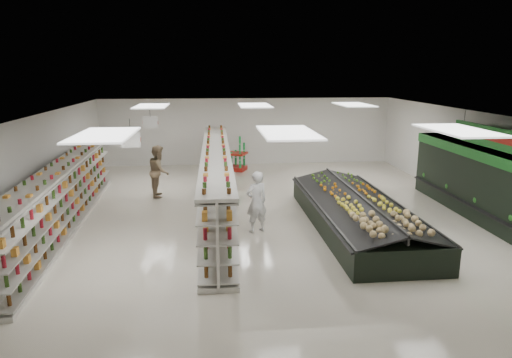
{
  "coord_description": "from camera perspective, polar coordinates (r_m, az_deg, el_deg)",
  "views": [
    {
      "loc": [
        -1.68,
        -14.01,
        4.52
      ],
      "look_at": [
        -0.32,
        0.16,
        1.11
      ],
      "focal_mm": 32.0,
      "sensor_mm": 36.0,
      "label": 1
    }
  ],
  "objects": [
    {
      "name": "shopper_main",
      "position": [
        12.9,
        0.06,
        -2.88
      ],
      "size": [
        0.76,
        0.65,
        1.78
      ],
      "primitive_type": "imported",
      "rotation": [
        0.0,
        0.0,
        3.55
      ],
      "color": "white",
      "rests_on": "floor"
    },
    {
      "name": "floor",
      "position": [
        14.82,
        1.28,
        -4.28
      ],
      "size": [
        16.0,
        16.0,
        0.0
      ],
      "primitive_type": "plane",
      "color": "beige",
      "rests_on": "ground"
    },
    {
      "name": "wall_back",
      "position": [
        22.27,
        -1.13,
        5.95
      ],
      "size": [
        14.0,
        0.02,
        3.2
      ],
      "primitive_type": "cube",
      "color": "white",
      "rests_on": "floor"
    },
    {
      "name": "wall_left",
      "position": [
        15.27,
        -25.77,
        1.1
      ],
      "size": [
        0.02,
        16.0,
        3.2
      ],
      "primitive_type": "cube",
      "color": "white",
      "rests_on": "floor"
    },
    {
      "name": "shopper_background",
      "position": [
        16.94,
        -12.03,
        0.98
      ],
      "size": [
        0.61,
        0.94,
        1.88
      ],
      "primitive_type": "imported",
      "rotation": [
        0.0,
        0.0,
        1.62
      ],
      "color": "tan",
      "rests_on": "floor"
    },
    {
      "name": "ceiling",
      "position": [
        14.18,
        1.34,
        8.13
      ],
      "size": [
        14.0,
        16.0,
        0.02
      ],
      "primitive_type": "cube",
      "color": "white",
      "rests_on": "wall_back"
    },
    {
      "name": "produce_island",
      "position": [
        13.67,
        12.48,
        -4.04
      ],
      "size": [
        2.62,
        7.07,
        1.05
      ],
      "rotation": [
        0.0,
        0.0,
        0.01
      ],
      "color": "black",
      "rests_on": "floor"
    },
    {
      "name": "wall_front",
      "position": [
        6.89,
        9.33,
        -11.79
      ],
      "size": [
        14.0,
        0.02,
        3.2
      ],
      "primitive_type": "cube",
      "color": "white",
      "rests_on": "floor"
    },
    {
      "name": "gondola_center",
      "position": [
        14.99,
        -4.97,
        -0.4
      ],
      "size": [
        0.96,
        11.78,
        2.04
      ],
      "rotation": [
        0.0,
        0.0,
        -0.01
      ],
      "color": "silver",
      "rests_on": "floor"
    },
    {
      "name": "gondola_left",
      "position": [
        14.39,
        -22.91,
        -2.39
      ],
      "size": [
        1.28,
        10.7,
        1.85
      ],
      "rotation": [
        0.0,
        0.0,
        0.04
      ],
      "color": "silver",
      "rests_on": "floor"
    },
    {
      "name": "hortifruti_banner",
      "position": [
        14.93,
        26.72,
        4.85
      ],
      "size": [
        0.12,
        3.2,
        0.95
      ],
      "color": "#1C6922",
      "rests_on": "ceiling"
    },
    {
      "name": "wall_right",
      "position": [
        16.74,
        25.86,
        2.07
      ],
      "size": [
        0.02,
        16.0,
        3.2
      ],
      "primitive_type": "cube",
      "color": "white",
      "rests_on": "floor"
    },
    {
      "name": "soda_endcap",
      "position": [
        21.01,
        -2.83,
        3.04
      ],
      "size": [
        1.37,
        1.18,
        1.48
      ],
      "rotation": [
        0.0,
        0.0,
        -0.41
      ],
      "color": "#AB1B13",
      "rests_on": "floor"
    },
    {
      "name": "aisle_sign_far",
      "position": [
        16.25,
        -13.06,
        6.89
      ],
      "size": [
        0.52,
        0.06,
        0.75
      ],
      "color": "white",
      "rests_on": "ceiling"
    },
    {
      "name": "produce_wall_case",
      "position": [
        15.32,
        27.07,
        -0.38
      ],
      "size": [
        0.93,
        8.0,
        2.2
      ],
      "color": "black",
      "rests_on": "floor"
    },
    {
      "name": "aisle_sign_near",
      "position": [
        12.33,
        -15.4,
        4.75
      ],
      "size": [
        0.52,
        0.06,
        0.75
      ],
      "color": "white",
      "rests_on": "ceiling"
    }
  ]
}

